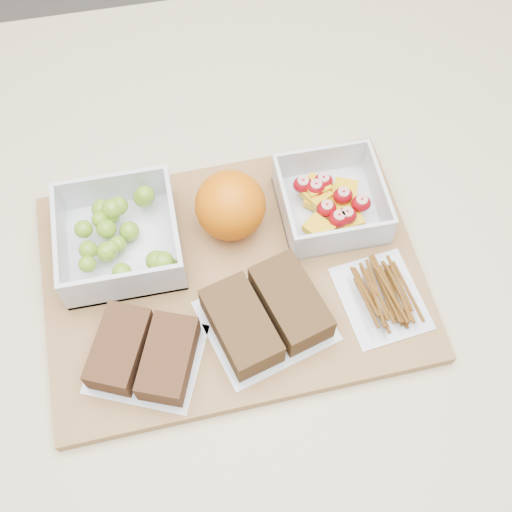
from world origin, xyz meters
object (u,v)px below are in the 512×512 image
object	(u,v)px
grape_container	(121,236)
fruit_container	(331,202)
sandwich_bag_left	(144,354)
sandwich_bag_center	(266,314)
cutting_board	(233,277)
pretzel_bag	(382,294)
orange	(230,205)

from	to	relation	value
grape_container	fruit_container	bearing A→B (deg)	0.26
sandwich_bag_left	sandwich_bag_center	world-z (taller)	sandwich_bag_center
sandwich_bag_left	cutting_board	bearing A→B (deg)	37.56
pretzel_bag	sandwich_bag_left	bearing A→B (deg)	-175.72
cutting_board	sandwich_bag_center	distance (m)	0.07
fruit_container	sandwich_bag_left	xyz separation A→B (m)	(-0.23, -0.14, -0.00)
fruit_container	sandwich_bag_center	bearing A→B (deg)	-129.41
cutting_board	sandwich_bag_left	world-z (taller)	sandwich_bag_left
fruit_container	grape_container	bearing A→B (deg)	-179.74
grape_container	sandwich_bag_left	xyz separation A→B (m)	(0.01, -0.14, -0.01)
sandwich_bag_left	grape_container	bearing A→B (deg)	93.92
grape_container	orange	xyz separation A→B (m)	(0.13, 0.01, 0.02)
pretzel_bag	sandwich_bag_center	bearing A→B (deg)	-179.19
fruit_container	pretzel_bag	xyz separation A→B (m)	(0.03, -0.12, -0.01)
orange	sandwich_bag_left	xyz separation A→B (m)	(-0.12, -0.15, -0.02)
pretzel_bag	cutting_board	bearing A→B (deg)	158.15
grape_container	pretzel_bag	xyz separation A→B (m)	(0.27, -0.12, -0.01)
orange	fruit_container	bearing A→B (deg)	-2.27
grape_container	sandwich_bag_left	size ratio (longest dim) A/B	0.93
sandwich_bag_center	pretzel_bag	bearing A→B (deg)	0.81
cutting_board	orange	world-z (taller)	orange
fruit_container	sandwich_bag_left	world-z (taller)	fruit_container
sandwich_bag_left	pretzel_bag	size ratio (longest dim) A/B	1.27
cutting_board	sandwich_bag_left	bearing A→B (deg)	-144.04
sandwich_bag_left	sandwich_bag_center	xyz separation A→B (m)	(0.13, 0.02, 0.00)
orange	sandwich_bag_center	world-z (taller)	orange
grape_container	orange	distance (m)	0.13
fruit_container	orange	bearing A→B (deg)	177.73
pretzel_bag	fruit_container	bearing A→B (deg)	102.88
sandwich_bag_left	orange	bearing A→B (deg)	51.38
cutting_board	sandwich_bag_center	xyz separation A→B (m)	(0.03, -0.06, 0.03)
cutting_board	sandwich_bag_left	xyz separation A→B (m)	(-0.11, -0.08, 0.03)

